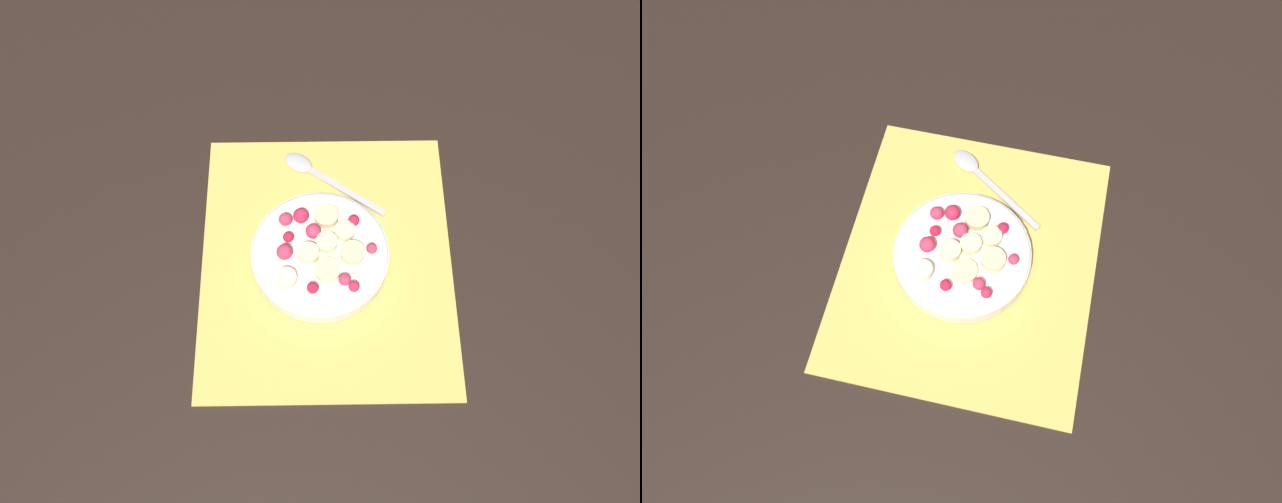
# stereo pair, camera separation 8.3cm
# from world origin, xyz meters

# --- Properties ---
(ground_plane) EXTENTS (3.00, 3.00, 0.00)m
(ground_plane) POSITION_xyz_m (0.00, 0.00, 0.00)
(ground_plane) COLOR black
(placemat) EXTENTS (0.40, 0.35, 0.01)m
(placemat) POSITION_xyz_m (0.00, 0.00, 0.00)
(placemat) COLOR #E0B251
(placemat) RESTS_ON ground_plane
(fruit_bowl) EXTENTS (0.19, 0.19, 0.05)m
(fruit_bowl) POSITION_xyz_m (0.00, -0.01, 0.02)
(fruit_bowl) COLOR silver
(fruit_bowl) RESTS_ON placemat
(spoon) EXTENTS (0.12, 0.15, 0.01)m
(spoon) POSITION_xyz_m (-0.14, -0.02, 0.01)
(spoon) COLOR #B2B2B7
(spoon) RESTS_ON placemat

